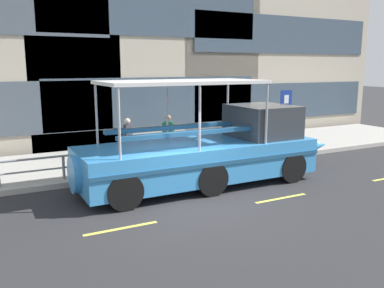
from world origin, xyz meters
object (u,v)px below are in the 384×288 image
(pedestrian_near_bow, at_px, (235,131))
(pedestrian_mid_left, at_px, (168,132))
(pedestrian_mid_right, at_px, (128,135))
(parking_sign, at_px, (285,110))
(duck_tour_boat, at_px, (213,151))

(pedestrian_near_bow, distance_m, pedestrian_mid_left, 2.84)
(pedestrian_mid_right, bearing_deg, parking_sign, -9.74)
(pedestrian_near_bow, bearing_deg, parking_sign, -8.73)
(pedestrian_mid_left, bearing_deg, pedestrian_near_bow, -12.42)
(duck_tour_boat, distance_m, pedestrian_mid_left, 3.42)
(duck_tour_boat, xyz_separation_m, pedestrian_mid_right, (-1.66, 3.61, 0.10))
(duck_tour_boat, height_order, pedestrian_near_bow, duck_tour_boat)
(parking_sign, bearing_deg, pedestrian_mid_right, 170.26)
(parking_sign, bearing_deg, pedestrian_near_bow, 171.27)
(parking_sign, xyz_separation_m, pedestrian_mid_left, (-5.07, 0.96, -0.72))
(parking_sign, relative_size, duck_tour_boat, 0.27)
(pedestrian_mid_left, bearing_deg, pedestrian_mid_right, 173.48)
(duck_tour_boat, relative_size, pedestrian_mid_right, 5.80)
(parking_sign, bearing_deg, duck_tour_boat, -153.95)
(parking_sign, distance_m, duck_tour_boat, 5.66)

